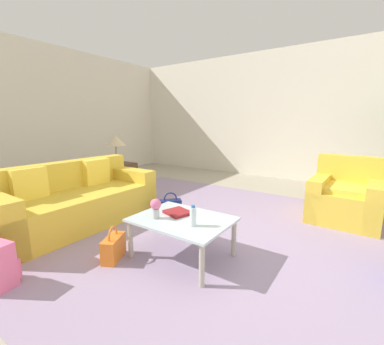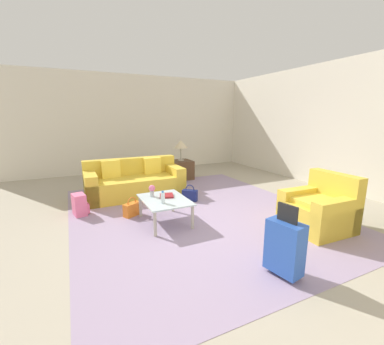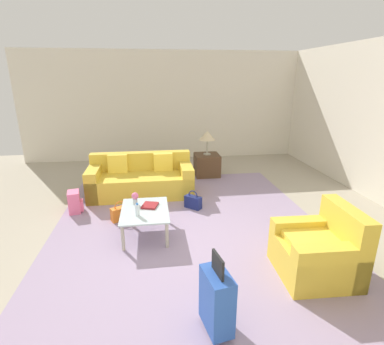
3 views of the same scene
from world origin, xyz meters
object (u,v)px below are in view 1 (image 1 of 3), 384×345
Objects in this scene: armchair at (346,199)px; coffee_table at (182,223)px; couch at (74,202)px; handbag_orange at (114,247)px; handbag_navy at (171,207)px; table_lamp at (116,141)px; flower_vase at (156,207)px; side_table at (118,176)px; water_bottle at (193,216)px; coffee_table_book at (178,212)px.

coffee_table is (-1.30, -2.17, 0.07)m from armchair.
handbag_orange is (1.24, -0.34, -0.17)m from couch.
handbag_navy is at bearing -149.25° from armchair.
flower_vase is at bearing -32.60° from table_lamp.
couch is 3.84m from armchair.
table_lamp is (-1.01, 1.60, 0.71)m from couch.
side_table is at bearing 162.14° from handbag_navy.
table_lamp is (-2.80, 1.50, 0.64)m from coffee_table.
side_table is at bearing 151.93° from water_bottle.
couch is at bearing -157.08° from coffee_table_book.
couch is at bearing 180.00° from water_bottle.
water_bottle is at bearing -28.07° from table_lamp.
coffee_table is 3.18m from side_table.
water_bottle is 0.35× the size of table_lamp.
flower_vase is at bearing -173.21° from water_bottle.
armchair is 1.55× the size of table_lamp.
table_lamp is 1.65× the size of handbag_orange.
couch is at bearing -176.81° from coffee_table.
armchair is at bearing 9.28° from table_lamp.
table_lamp is (-2.58, 1.65, 0.46)m from flower_vase.
coffee_table is 1.26m from handbag_navy.
coffee_table is 3.82× the size of coffee_table_book.
flower_vase reaches higher than water_bottle.
handbag_navy is 1.35m from handbag_orange.
table_lamp is (-3.00, 1.60, 0.49)m from water_bottle.
armchair is 2.53m from coffee_table.
handbag_orange is at bearing -40.73° from side_table.
water_bottle reaches higher than side_table.
couch is at bearing -133.33° from handbag_navy.
side_table is 0.74m from table_lamp.
table_lamp is at bearing 122.21° from couch.
coffee_table is at bearing 38.50° from handbag_orange.
armchair is (3.09, 2.27, 0.01)m from couch.
side_table reaches higher than handbag_navy.
coffee_table reaches higher than handbag_orange.
coffee_table is at bearing 34.29° from flower_vase.
armchair is at bearing 9.28° from side_table.
armchair is 4.48× the size of water_bottle.
table_lamp reaches higher than flower_vase.
armchair is at bearing 30.75° from handbag_navy.
flower_vase is (-0.42, -0.05, 0.03)m from water_bottle.
handbag_orange is at bearing -125.39° from armchair.
handbag_navy is (-2.17, -1.29, -0.17)m from armchair.
handbag_orange is (-0.75, -0.34, -0.39)m from water_bottle.
water_bottle is at bearing -0.00° from couch.
armchair is 3.62× the size of coffee_table_book.
coffee_table_book is 0.71× the size of handbag_orange.
water_bottle is (1.99, -0.00, 0.22)m from couch.
coffee_table_book is at bearing 66.50° from flower_vase.
flower_vase is 0.60m from handbag_orange.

